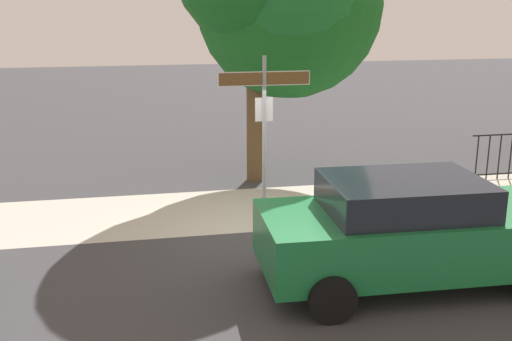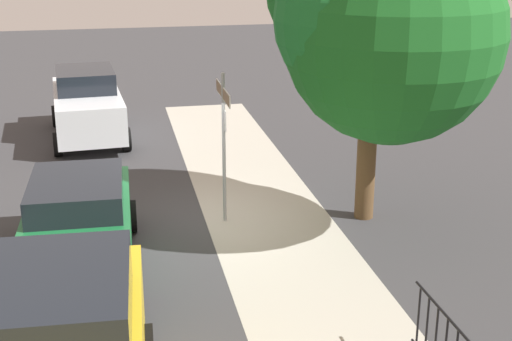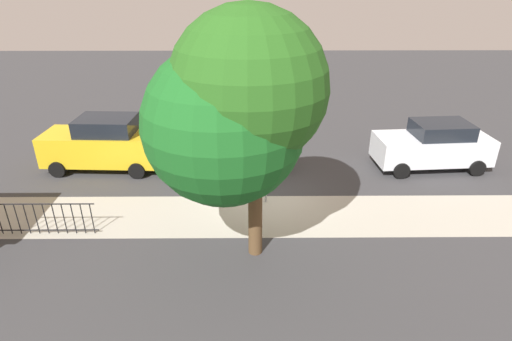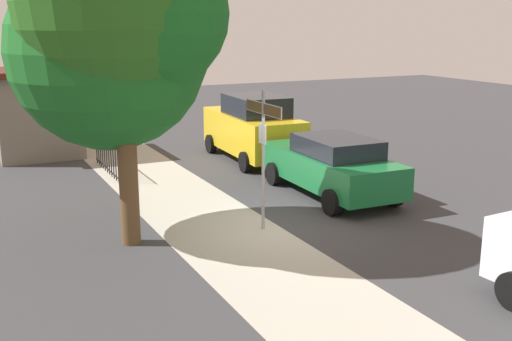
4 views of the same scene
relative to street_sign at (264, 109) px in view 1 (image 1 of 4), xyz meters
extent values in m
plane|color=#38383A|center=(-0.03, -0.40, -2.15)|extent=(60.00, 60.00, 0.00)
cube|color=#ADA89A|center=(1.97, 0.90, -2.15)|extent=(24.00, 2.60, 0.00)
cylinder|color=#9EA0A5|center=(0.00, 0.00, -0.60)|extent=(0.07, 0.07, 3.09)
cube|color=brown|center=(0.00, 0.00, 0.55)|extent=(1.61, 0.02, 0.22)
cube|color=white|center=(0.00, 0.00, 0.55)|extent=(1.64, 0.02, 0.25)
cube|color=silver|center=(0.00, 0.02, 0.00)|extent=(0.32, 0.02, 0.42)
cylinder|color=brown|center=(0.39, 2.88, -0.69)|extent=(0.39, 0.39, 2.92)
sphere|color=#195E20|center=(1.17, 2.97, 1.78)|extent=(4.09, 4.09, 4.09)
cube|color=#186B35|center=(1.71, -2.86, -1.42)|extent=(4.63, 1.92, 0.81)
cube|color=black|center=(1.43, -2.85, -0.78)|extent=(2.24, 1.64, 0.47)
cylinder|color=black|center=(3.29, -1.99, -1.83)|extent=(0.65, 0.24, 0.64)
cylinder|color=black|center=(0.17, -1.92, -1.83)|extent=(0.65, 0.24, 0.64)
cylinder|color=black|center=(0.13, -3.72, -1.83)|extent=(0.65, 0.24, 0.64)
cylinder|color=black|center=(5.37, 1.90, -1.62)|extent=(0.03, 0.03, 1.05)
cylinder|color=black|center=(5.66, 1.90, -1.62)|extent=(0.03, 0.03, 1.05)
cylinder|color=black|center=(5.94, 1.90, -1.62)|extent=(0.03, 0.03, 1.05)
cylinder|color=black|center=(6.23, 1.90, -1.62)|extent=(0.03, 0.03, 1.05)
camera|label=1|loc=(-2.18, -10.60, 1.88)|focal=43.35mm
camera|label=2|loc=(13.73, -2.14, 3.68)|focal=50.92mm
camera|label=3|loc=(0.44, 12.79, 5.26)|focal=29.33mm
camera|label=4|loc=(-11.78, 5.94, 2.38)|focal=43.73mm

